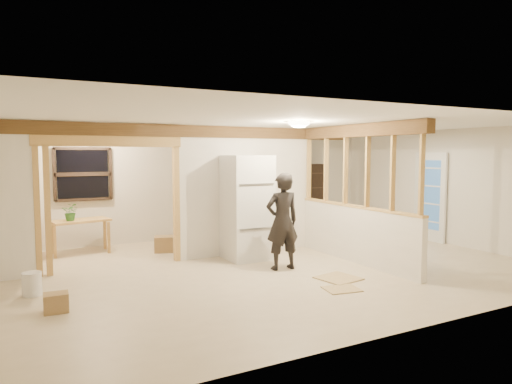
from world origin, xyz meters
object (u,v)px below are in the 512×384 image
woman (282,221)px  bookshelf (308,197)px  refrigerator (247,207)px  work_table (81,236)px  shop_vac (22,243)px

woman → bookshelf: size_ratio=0.97×
refrigerator → woman: 1.02m
woman → work_table: size_ratio=1.54×
shop_vac → woman: bearing=-36.0°
refrigerator → shop_vac: refrigerator is taller
work_table → shop_vac: bearing=171.5°
refrigerator → bookshelf: (2.93, 2.29, -0.12)m
work_table → shop_vac: (-1.04, -0.06, -0.02)m
refrigerator → bookshelf: 3.72m
refrigerator → work_table: bearing=144.6°
shop_vac → bookshelf: 6.72m
work_table → bookshelf: bearing=-8.3°
refrigerator → work_table: (-2.71, 1.92, -0.63)m
woman → work_table: woman is taller
refrigerator → work_table: size_ratio=1.81×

